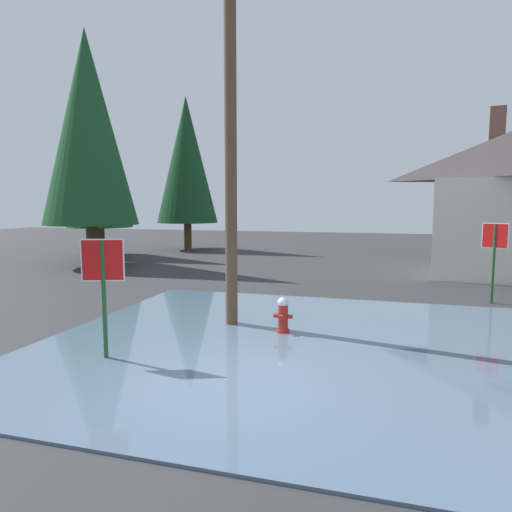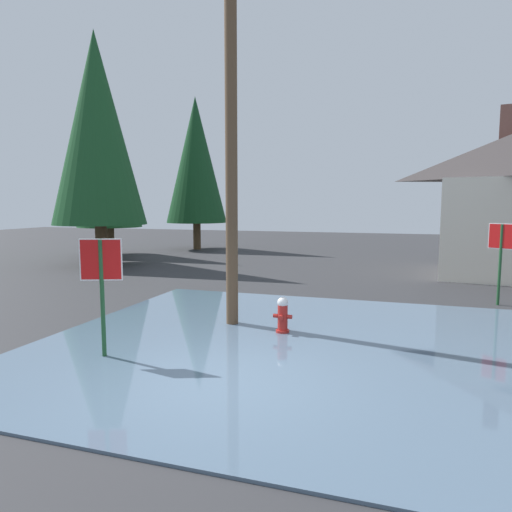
% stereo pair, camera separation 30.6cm
% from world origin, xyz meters
% --- Properties ---
extents(ground_plane, '(80.00, 80.00, 0.10)m').
position_xyz_m(ground_plane, '(0.00, 0.00, -0.05)').
color(ground_plane, '#2D2D30').
extents(flood_puddle, '(10.85, 9.39, 0.05)m').
position_xyz_m(flood_puddle, '(0.98, 2.34, 0.02)').
color(flood_puddle, '#4C6075').
rests_on(flood_puddle, ground).
extents(lane_stop_bar, '(4.41, 0.70, 0.01)m').
position_xyz_m(lane_stop_bar, '(-0.24, -1.84, 0.00)').
color(lane_stop_bar, silver).
rests_on(lane_stop_bar, ground).
extents(stop_sign_near, '(0.73, 0.29, 2.24)m').
position_xyz_m(stop_sign_near, '(-2.52, 0.48, 1.60)').
color(stop_sign_near, '#1E4C28').
rests_on(stop_sign_near, ground).
extents(fire_hydrant, '(0.42, 0.36, 0.84)m').
position_xyz_m(fire_hydrant, '(0.24, 3.05, 0.41)').
color(fire_hydrant, '#AD231E').
rests_on(fire_hydrant, ground).
extents(utility_pole, '(1.60, 0.28, 9.27)m').
position_xyz_m(utility_pole, '(-1.10, 3.43, 4.81)').
color(utility_pole, brown).
rests_on(utility_pole, ground).
extents(stop_sign_far, '(0.62, 0.39, 2.32)m').
position_xyz_m(stop_sign_far, '(5.33, 7.81, 1.65)').
color(stop_sign_far, '#1E4C28').
rests_on(stop_sign_far, ground).
extents(pine_tree_tall_left, '(3.77, 3.77, 9.43)m').
position_xyz_m(pine_tree_tall_left, '(-9.78, 20.00, 5.55)').
color(pine_tree_tall_left, '#4C3823').
rests_on(pine_tree_tall_left, ground).
extents(pine_tree_mid_left, '(4.26, 4.26, 10.64)m').
position_xyz_m(pine_tree_mid_left, '(-10.80, 11.68, 6.26)').
color(pine_tree_mid_left, '#4C3823').
rests_on(pine_tree_mid_left, ground).
extents(pine_tree_short_left, '(3.53, 3.53, 8.82)m').
position_xyz_m(pine_tree_short_left, '(-12.94, 15.39, 5.19)').
color(pine_tree_short_left, '#4C3823').
rests_on(pine_tree_short_left, ground).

